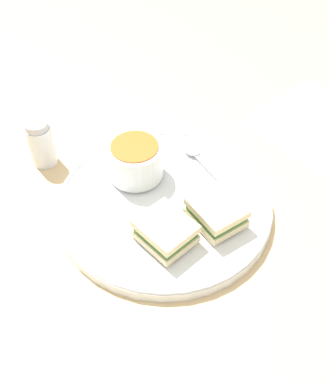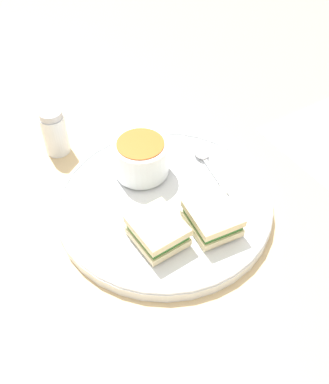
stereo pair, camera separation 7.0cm
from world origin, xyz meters
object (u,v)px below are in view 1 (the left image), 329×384
Objects in this scene: soup_bowl at (135,160)px; salt_shaker at (41,143)px; spoon at (195,153)px; sandwich_half_near at (165,231)px; sandwich_half_far at (216,212)px.

soup_bowl is 0.17m from salt_shaker.
spoon is at bearing -7.56° from soup_bowl.
sandwich_half_near is (-0.03, -0.14, -0.01)m from soup_bowl.
spoon is at bearing 67.60° from sandwich_half_far.
spoon is (0.11, -0.01, -0.03)m from soup_bowl.
soup_bowl is 0.15m from sandwich_half_near.
spoon is at bearing -33.32° from salt_shaker.
sandwich_half_far is 0.90× the size of salt_shaker.
soup_bowl reaches higher than sandwich_half_far.
sandwich_half_near is (-0.14, -0.13, 0.01)m from spoon.
sandwich_half_far is 0.33m from salt_shaker.
soup_bowl is at bearing 108.96° from sandwich_half_far.
soup_bowl is 0.16m from sandwich_half_far.
sandwich_half_near is at bearing -73.45° from salt_shaker.
salt_shaker is (-0.08, 0.27, 0.00)m from sandwich_half_near.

